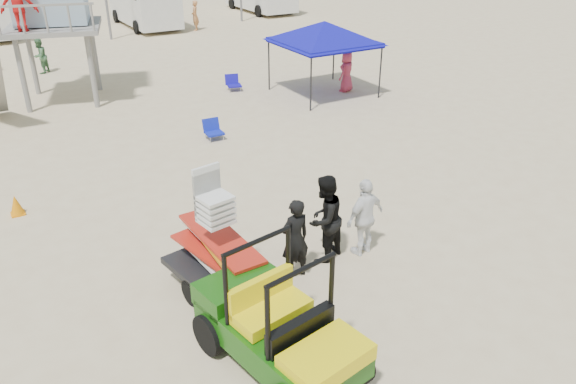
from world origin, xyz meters
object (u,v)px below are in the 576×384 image
utility_cart (279,319)px  canopy_blue (325,25)px  surf_trailer (217,250)px  man_left (295,239)px

utility_cart → canopy_blue: canopy_blue is taller
surf_trailer → man_left: surf_trailer is taller
surf_trailer → canopy_blue: canopy_blue is taller
utility_cart → surf_trailer: bearing=89.8°
surf_trailer → canopy_blue: bearing=47.7°
utility_cart → man_left: size_ratio=1.74×
canopy_blue → man_left: bearing=-126.3°
man_left → canopy_blue: 12.72m
utility_cart → canopy_blue: (8.97, 12.19, 1.70)m
utility_cart → man_left: bearing=53.2°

